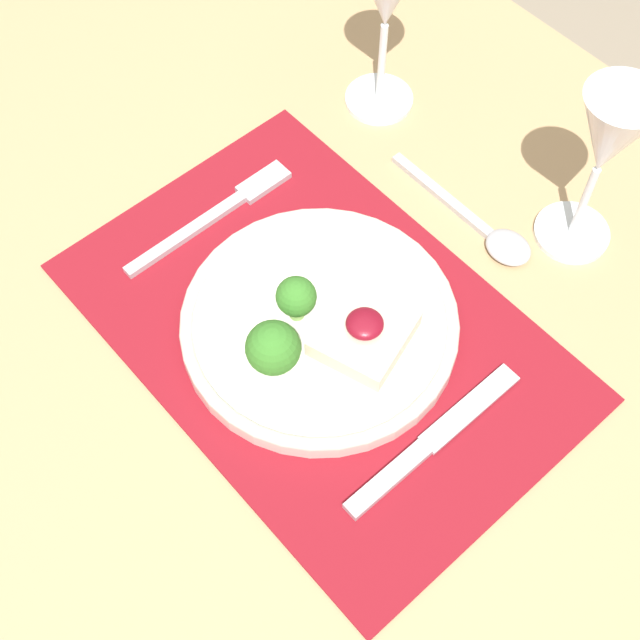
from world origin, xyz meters
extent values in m
plane|color=gray|center=(0.00, 0.00, 0.00)|extent=(8.00, 8.00, 0.00)
cube|color=tan|center=(0.00, 0.00, 0.71)|extent=(1.47, 0.94, 0.03)
cylinder|color=tan|center=(-0.67, 0.40, 0.35)|extent=(0.06, 0.06, 0.69)
cube|color=maroon|center=(0.00, 0.00, 0.73)|extent=(0.46, 0.31, 0.00)
cylinder|color=silver|center=(0.00, 0.00, 0.74)|extent=(0.25, 0.25, 0.02)
torus|color=silver|center=(0.00, 0.00, 0.74)|extent=(0.25, 0.25, 0.01)
cube|color=beige|center=(0.04, 0.02, 0.75)|extent=(0.10, 0.10, 0.02)
ellipsoid|color=maroon|center=(0.04, 0.02, 0.77)|extent=(0.03, 0.03, 0.01)
cylinder|color=#84B256|center=(-0.02, -0.01, 0.75)|extent=(0.01, 0.01, 0.02)
sphere|color=#387A28|center=(-0.02, -0.01, 0.77)|extent=(0.04, 0.04, 0.04)
cylinder|color=#84B256|center=(0.01, -0.06, 0.75)|extent=(0.01, 0.01, 0.02)
sphere|color=#387A28|center=(0.01, -0.06, 0.78)|extent=(0.05, 0.05, 0.05)
cube|color=#B2B2B7|center=(-0.17, -0.03, 0.73)|extent=(0.01, 0.14, 0.01)
cube|color=#B2B2B7|center=(-0.17, 0.07, 0.73)|extent=(0.02, 0.06, 0.01)
cube|color=#B2B2B7|center=(0.15, -0.05, 0.73)|extent=(0.02, 0.09, 0.01)
cube|color=#B2B2B7|center=(0.15, 0.04, 0.73)|extent=(0.02, 0.11, 0.00)
cube|color=#B2B2B7|center=(-0.03, 0.20, 0.73)|extent=(0.14, 0.01, 0.01)
ellipsoid|color=#B2B2B7|center=(0.05, 0.20, 0.73)|extent=(0.05, 0.04, 0.01)
cylinder|color=white|center=(0.08, 0.26, 0.73)|extent=(0.07, 0.07, 0.01)
cylinder|color=white|center=(0.08, 0.26, 0.78)|extent=(0.01, 0.01, 0.09)
cone|color=white|center=(0.08, 0.26, 0.87)|extent=(0.07, 0.07, 0.09)
cylinder|color=white|center=(-0.18, 0.24, 0.73)|extent=(0.07, 0.07, 0.01)
cylinder|color=white|center=(-0.18, 0.24, 0.78)|extent=(0.01, 0.01, 0.10)
camera|label=1|loc=(0.31, -0.27, 1.44)|focal=50.00mm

